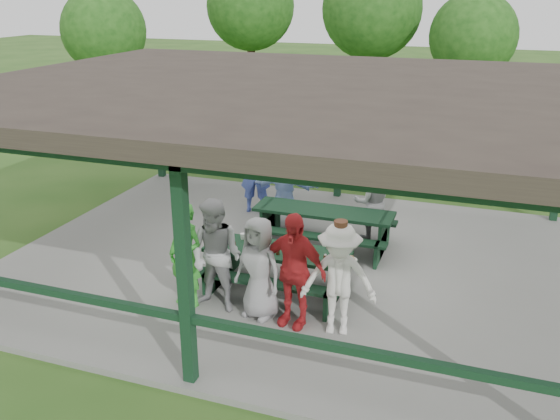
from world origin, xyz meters
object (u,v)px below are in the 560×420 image
at_px(contestant_white_fedora, 339,279).
at_px(spectator_lblue, 285,189).
at_px(picnic_table_near, 277,265).
at_px(contestant_green, 186,255).
at_px(contestant_grey_left, 216,256).
at_px(spectator_grey, 372,202).
at_px(contestant_grey_mid, 259,268).
at_px(contestant_red, 293,270).
at_px(spectator_blue, 255,172).
at_px(farm_trailer, 278,127).
at_px(pickup_truck, 446,142).
at_px(picnic_table_far, 323,223).

distance_m(contestant_white_fedora, spectator_lblue, 4.37).
relative_size(picnic_table_near, contestant_green, 1.40).
relative_size(contestant_grey_left, spectator_grey, 1.17).
bearing_deg(contestant_green, contestant_grey_mid, 16.19).
height_order(picnic_table_near, contestant_grey_left, contestant_grey_left).
distance_m(contestant_red, spectator_blue, 4.79).
xyz_separation_m(contestant_grey_left, contestant_grey_mid, (0.68, 0.02, -0.10)).
relative_size(spectator_lblue, spectator_grey, 0.98).
relative_size(contestant_grey_left, spectator_blue, 0.97).
xyz_separation_m(contestant_grey_mid, farm_trailer, (-3.22, 9.88, -0.20)).
relative_size(picnic_table_near, spectator_blue, 1.28).
bearing_deg(picnic_table_near, pickup_truck, 76.92).
height_order(contestant_grey_mid, farm_trailer, contestant_grey_mid).
relative_size(contestant_grey_mid, spectator_blue, 0.86).
xyz_separation_m(contestant_grey_mid, pickup_truck, (1.96, 9.26, -0.11)).
bearing_deg(spectator_grey, spectator_blue, -34.20).
relative_size(contestant_red, spectator_lblue, 1.17).
bearing_deg(contestant_white_fedora, contestant_grey_left, 169.26).
distance_m(contestant_green, contestant_grey_mid, 1.19).
bearing_deg(spectator_grey, contestant_red, 61.64).
bearing_deg(contestant_red, spectator_grey, 92.09).
bearing_deg(spectator_lblue, contestant_green, 80.29).
height_order(picnic_table_far, pickup_truck, pickup_truck).
height_order(contestant_grey_mid, spectator_lblue, contestant_grey_mid).
bearing_deg(contestant_grey_left, spectator_blue, 110.11).
xyz_separation_m(spectator_blue, farm_trailer, (-1.50, 5.71, -0.32)).
relative_size(contestant_green, spectator_blue, 0.91).
relative_size(picnic_table_far, contestant_green, 1.58).
relative_size(pickup_truck, farm_trailer, 1.38).
bearing_deg(contestant_green, picnic_table_near, 50.13).
height_order(picnic_table_near, spectator_grey, spectator_grey).
distance_m(picnic_table_far, contestant_grey_left, 3.02).
xyz_separation_m(contestant_grey_mid, spectator_lblue, (-0.89, 3.77, -0.05)).
distance_m(contestant_green, contestant_grey_left, 0.51).
height_order(spectator_blue, farm_trailer, spectator_blue).
relative_size(picnic_table_near, contestant_grey_left, 1.32).
distance_m(contestant_grey_mid, farm_trailer, 10.39).
distance_m(contestant_grey_mid, spectator_grey, 3.68).
distance_m(contestant_grey_mid, spectator_blue, 4.51).
bearing_deg(pickup_truck, contestant_green, -175.27).
height_order(contestant_white_fedora, farm_trailer, contestant_white_fedora).
distance_m(contestant_white_fedora, pickup_truck, 9.34).
bearing_deg(picnic_table_near, contestant_red, -57.56).
xyz_separation_m(contestant_green, spectator_blue, (-0.52, 4.22, 0.08)).
bearing_deg(contestant_grey_mid, farm_trailer, 122.92).
bearing_deg(contestant_red, contestant_white_fedora, 9.01).
bearing_deg(farm_trailer, spectator_grey, -45.97).
bearing_deg(contestant_grey_left, contestant_red, 5.16).
bearing_deg(spectator_lblue, farm_trailer, -74.27).
xyz_separation_m(picnic_table_far, contestant_red, (0.33, -2.87, 0.40)).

